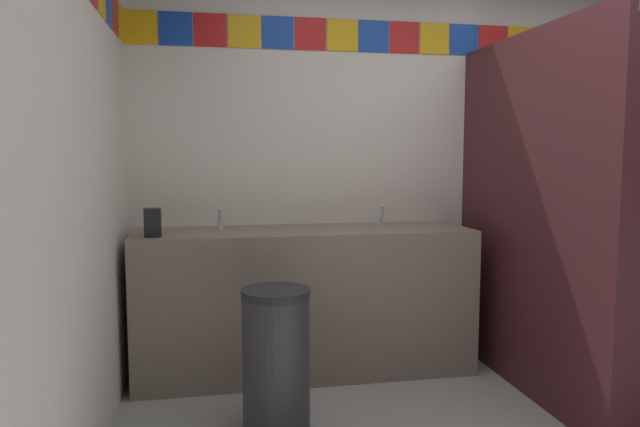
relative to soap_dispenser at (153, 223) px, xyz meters
name	(u,v)px	position (x,y,z in m)	size (l,w,h in m)	color
wall_back	(415,161)	(1.69, 0.49, 0.33)	(3.74, 0.09, 2.57)	silver
wall_side	(44,168)	(-0.23, -1.27, 0.33)	(0.09, 3.44, 2.57)	silver
vanity_counter	(305,299)	(0.87, 0.17, -0.51)	(2.02, 0.57, 0.88)	gray
faucet_left	(220,221)	(0.37, 0.26, -0.03)	(0.04, 0.10, 0.14)	silver
faucet_right	(381,217)	(1.38, 0.26, -0.03)	(0.04, 0.10, 0.14)	silver
soap_dispenser	(153,223)	(0.00, 0.00, 0.00)	(0.09, 0.09, 0.16)	black
stall_divider	(579,219)	(2.19, -0.61, 0.04)	(0.92, 1.58, 2.00)	#471E23
toilet	(584,315)	(2.66, -0.01, -0.66)	(0.39, 0.49, 0.74)	white
trash_bin	(276,359)	(0.61, -0.58, -0.61)	(0.33, 0.33, 0.69)	#333338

